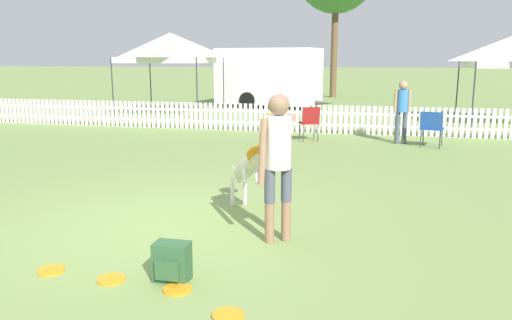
{
  "coord_description": "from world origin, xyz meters",
  "views": [
    {
      "loc": [
        2.47,
        -5.53,
        2.05
      ],
      "look_at": [
        1.09,
        0.46,
        0.8
      ],
      "focal_mm": 35.0,
      "sensor_mm": 36.0,
      "label": 1
    }
  ],
  "objects_px": {
    "canopy_tent_main": "(170,48)",
    "leaping_dog": "(246,168)",
    "frisbee_midfield": "(228,316)",
    "backpack_on_grass": "(172,262)",
    "handler_person": "(278,150)",
    "frisbee_near_handler": "(51,270)",
    "folding_chair_blue_left": "(432,126)",
    "frisbee_near_dog": "(111,279)",
    "frisbee_far_scatter": "(177,289)",
    "spectator_standing": "(402,106)",
    "equipment_trailer": "(269,76)",
    "folding_chair_center": "(310,120)"
  },
  "relations": [
    {
      "from": "handler_person",
      "to": "canopy_tent_main",
      "type": "bearing_deg",
      "value": 85.72
    },
    {
      "from": "frisbee_near_handler",
      "to": "folding_chair_blue_left",
      "type": "xyz_separation_m",
      "value": [
        4.39,
        8.21,
        0.5
      ]
    },
    {
      "from": "canopy_tent_main",
      "to": "handler_person",
      "type": "bearing_deg",
      "value": -62.56
    },
    {
      "from": "folding_chair_center",
      "to": "canopy_tent_main",
      "type": "height_order",
      "value": "canopy_tent_main"
    },
    {
      "from": "frisbee_midfield",
      "to": "folding_chair_center",
      "type": "xyz_separation_m",
      "value": [
        -0.44,
        8.95,
        0.51
      ]
    },
    {
      "from": "frisbee_midfield",
      "to": "canopy_tent_main",
      "type": "xyz_separation_m",
      "value": [
        -6.13,
        13.76,
        2.43
      ]
    },
    {
      "from": "frisbee_midfield",
      "to": "backpack_on_grass",
      "type": "relative_size",
      "value": 0.7
    },
    {
      "from": "equipment_trailer",
      "to": "spectator_standing",
      "type": "bearing_deg",
      "value": -48.39
    },
    {
      "from": "frisbee_near_handler",
      "to": "frisbee_near_dog",
      "type": "relative_size",
      "value": 1.0
    },
    {
      "from": "frisbee_far_scatter",
      "to": "folding_chair_center",
      "type": "height_order",
      "value": "folding_chair_center"
    },
    {
      "from": "backpack_on_grass",
      "to": "frisbee_near_handler",
      "type": "bearing_deg",
      "value": -176.2
    },
    {
      "from": "equipment_trailer",
      "to": "handler_person",
      "type": "bearing_deg",
      "value": -66.77
    },
    {
      "from": "frisbee_near_handler",
      "to": "equipment_trailer",
      "type": "height_order",
      "value": "equipment_trailer"
    },
    {
      "from": "frisbee_near_handler",
      "to": "backpack_on_grass",
      "type": "xyz_separation_m",
      "value": [
        1.23,
        0.08,
        0.17
      ]
    },
    {
      "from": "leaping_dog",
      "to": "spectator_standing",
      "type": "xyz_separation_m",
      "value": [
        2.34,
        6.26,
        0.31
      ]
    },
    {
      "from": "frisbee_near_handler",
      "to": "frisbee_far_scatter",
      "type": "height_order",
      "value": "same"
    },
    {
      "from": "canopy_tent_main",
      "to": "leaping_dog",
      "type": "bearing_deg",
      "value": -63.02
    },
    {
      "from": "backpack_on_grass",
      "to": "folding_chair_center",
      "type": "distance_m",
      "value": 8.43
    },
    {
      "from": "frisbee_near_handler",
      "to": "backpack_on_grass",
      "type": "bearing_deg",
      "value": 3.8
    },
    {
      "from": "leaping_dog",
      "to": "folding_chair_center",
      "type": "distance_m",
      "value": 6.17
    },
    {
      "from": "frisbee_far_scatter",
      "to": "canopy_tent_main",
      "type": "relative_size",
      "value": 0.08
    },
    {
      "from": "spectator_standing",
      "to": "canopy_tent_main",
      "type": "bearing_deg",
      "value": -45.73
    },
    {
      "from": "backpack_on_grass",
      "to": "folding_chair_blue_left",
      "type": "xyz_separation_m",
      "value": [
        3.16,
        8.13,
        0.33
      ]
    },
    {
      "from": "folding_chair_blue_left",
      "to": "equipment_trailer",
      "type": "height_order",
      "value": "equipment_trailer"
    },
    {
      "from": "leaping_dog",
      "to": "frisbee_far_scatter",
      "type": "xyz_separation_m",
      "value": [
        -0.03,
        -2.44,
        -0.59
      ]
    },
    {
      "from": "frisbee_far_scatter",
      "to": "folding_chair_blue_left",
      "type": "bearing_deg",
      "value": 69.93
    },
    {
      "from": "backpack_on_grass",
      "to": "equipment_trailer",
      "type": "distance_m",
      "value": 17.46
    },
    {
      "from": "frisbee_near_dog",
      "to": "folding_chair_blue_left",
      "type": "xyz_separation_m",
      "value": [
        3.72,
        8.26,
        0.5
      ]
    },
    {
      "from": "backpack_on_grass",
      "to": "folding_chair_center",
      "type": "xyz_separation_m",
      "value": [
        0.26,
        8.42,
        0.34
      ]
    },
    {
      "from": "folding_chair_blue_left",
      "to": "spectator_standing",
      "type": "relative_size",
      "value": 0.56
    },
    {
      "from": "folding_chair_center",
      "to": "handler_person",
      "type": "bearing_deg",
      "value": 72.42
    },
    {
      "from": "leaping_dog",
      "to": "canopy_tent_main",
      "type": "height_order",
      "value": "canopy_tent_main"
    },
    {
      "from": "folding_chair_center",
      "to": "equipment_trailer",
      "type": "bearing_deg",
      "value": -93.55
    },
    {
      "from": "frisbee_near_handler",
      "to": "folding_chair_blue_left",
      "type": "bearing_deg",
      "value": 61.84
    },
    {
      "from": "frisbee_far_scatter",
      "to": "folding_chair_blue_left",
      "type": "height_order",
      "value": "folding_chair_blue_left"
    },
    {
      "from": "folding_chair_blue_left",
      "to": "frisbee_far_scatter",
      "type": "bearing_deg",
      "value": 83.24
    },
    {
      "from": "frisbee_near_handler",
      "to": "folding_chair_center",
      "type": "relative_size",
      "value": 0.3
    },
    {
      "from": "leaping_dog",
      "to": "frisbee_midfield",
      "type": "relative_size",
      "value": 4.18
    },
    {
      "from": "folding_chair_blue_left",
      "to": "equipment_trailer",
      "type": "relative_size",
      "value": 0.16
    },
    {
      "from": "frisbee_midfield",
      "to": "backpack_on_grass",
      "type": "distance_m",
      "value": 0.9
    },
    {
      "from": "frisbee_midfield",
      "to": "backpack_on_grass",
      "type": "xyz_separation_m",
      "value": [
        -0.7,
        0.54,
        0.17
      ]
    },
    {
      "from": "spectator_standing",
      "to": "equipment_trailer",
      "type": "relative_size",
      "value": 0.3
    },
    {
      "from": "frisbee_far_scatter",
      "to": "handler_person",
      "type": "bearing_deg",
      "value": 66.57
    },
    {
      "from": "frisbee_near_handler",
      "to": "folding_chair_blue_left",
      "type": "relative_size",
      "value": 0.3
    },
    {
      "from": "frisbee_midfield",
      "to": "folding_chair_blue_left",
      "type": "distance_m",
      "value": 9.02
    },
    {
      "from": "handler_person",
      "to": "backpack_on_grass",
      "type": "relative_size",
      "value": 4.52
    },
    {
      "from": "frisbee_midfield",
      "to": "spectator_standing",
      "type": "bearing_deg",
      "value": 78.82
    },
    {
      "from": "frisbee_near_handler",
      "to": "frisbee_far_scatter",
      "type": "xyz_separation_m",
      "value": [
        1.36,
        -0.1,
        0.0
      ]
    },
    {
      "from": "canopy_tent_main",
      "to": "equipment_trailer",
      "type": "xyz_separation_m",
      "value": [
        2.82,
        4.01,
        -1.13
      ]
    },
    {
      "from": "backpack_on_grass",
      "to": "frisbee_far_scatter",
      "type": "bearing_deg",
      "value": -56.46
    }
  ]
}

